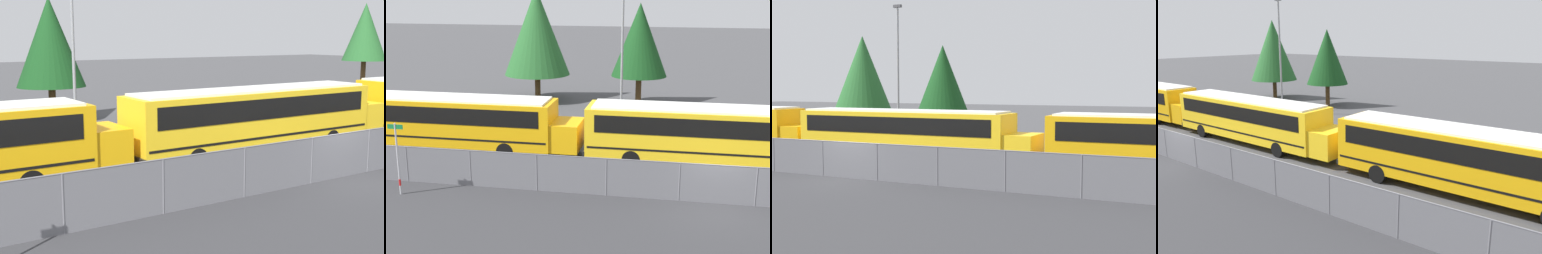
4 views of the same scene
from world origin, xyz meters
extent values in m
plane|color=#424244|center=(0.00, 0.00, 0.00)|extent=(200.00, 200.00, 0.00)
cube|color=#9EA0A5|center=(0.00, 0.00, 0.84)|extent=(83.44, 0.03, 1.68)
cube|color=slate|center=(0.00, -0.01, 0.84)|extent=(83.44, 0.01, 1.68)
cylinder|color=slate|center=(0.00, 0.00, 1.68)|extent=(83.44, 0.05, 0.05)
cylinder|color=slate|center=(-10.82, 0.00, 0.84)|extent=(0.07, 0.07, 1.68)
cylinder|color=slate|center=(-7.73, 0.00, 0.84)|extent=(0.07, 0.07, 1.68)
cylinder|color=slate|center=(-4.64, 0.00, 0.84)|extent=(0.07, 0.07, 1.68)
cylinder|color=slate|center=(-1.55, 0.00, 0.84)|extent=(0.07, 0.07, 1.68)
cylinder|color=slate|center=(1.55, 0.00, 0.84)|extent=(0.07, 0.07, 1.68)
cube|color=#EDA80F|center=(-7.43, 5.07, 1.19)|extent=(1.48, 2.25, 1.47)
cylinder|color=black|center=(-10.51, 6.17, 0.45)|extent=(0.90, 0.28, 0.90)
cylinder|color=black|center=(-10.51, 3.97, 0.45)|extent=(0.90, 0.28, 0.90)
cube|color=yellow|center=(-0.11, 4.99, 1.68)|extent=(12.34, 2.44, 2.45)
cube|color=black|center=(-0.11, 4.99, 2.21)|extent=(11.35, 2.48, 0.88)
cube|color=black|center=(-0.11, 4.99, 0.99)|extent=(12.09, 2.47, 0.10)
cube|color=yellow|center=(6.80, 4.99, 1.19)|extent=(1.48, 2.25, 1.47)
cube|color=black|center=(-6.33, 4.99, 0.60)|extent=(0.12, 2.44, 0.24)
cube|color=silver|center=(-0.11, 4.99, 2.95)|extent=(11.72, 2.20, 0.10)
cylinder|color=black|center=(3.71, 6.09, 0.45)|extent=(0.90, 0.28, 0.90)
cylinder|color=black|center=(3.71, 3.88, 0.45)|extent=(0.90, 0.28, 0.90)
cylinder|color=black|center=(-3.94, 6.09, 0.45)|extent=(0.90, 0.28, 0.90)
cylinder|color=black|center=(-3.94, 3.88, 0.45)|extent=(0.90, 0.28, 0.90)
cube|color=black|center=(8.16, 5.11, 0.60)|extent=(0.12, 2.44, 0.24)
cylinder|color=black|center=(10.55, 6.21, 0.45)|extent=(0.90, 0.28, 0.90)
cylinder|color=gray|center=(-5.47, 13.04, 4.93)|extent=(0.16, 0.16, 9.87)
cylinder|color=#51381E|center=(23.61, 18.46, 1.56)|extent=(0.44, 0.44, 3.12)
cone|color=#235B28|center=(23.61, 18.46, 5.64)|extent=(3.87, 3.87, 5.03)
cylinder|color=#51381E|center=(-4.78, 18.74, 1.11)|extent=(0.44, 0.44, 2.21)
cone|color=#144219|center=(-4.78, 18.74, 4.93)|extent=(4.17, 4.17, 5.43)
camera|label=1|loc=(-15.41, -13.39, 5.28)|focal=50.00mm
camera|label=2|loc=(-1.76, -21.47, 8.79)|focal=50.00mm
camera|label=3|loc=(15.26, -20.06, 4.24)|focal=50.00mm
camera|label=4|loc=(19.58, -10.55, 6.93)|focal=35.00mm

